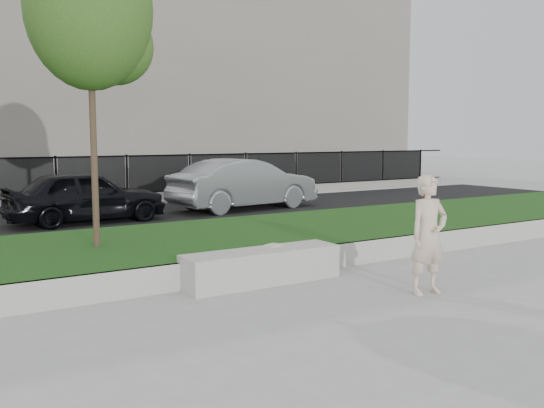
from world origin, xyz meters
TOP-DOWN VIEW (x-y plane):
  - ground at (0.00, 0.00)m, footprint 90.00×90.00m
  - grass_bank at (0.00, 3.00)m, footprint 34.00×4.00m
  - grass_kerb at (0.00, 1.04)m, footprint 34.00×0.08m
  - street at (0.00, 8.50)m, footprint 34.00×7.00m
  - far_pavement at (0.00, 13.00)m, footprint 34.00×3.00m
  - iron_fence at (0.00, 12.00)m, footprint 32.00×0.30m
  - building_facade at (0.00, 20.00)m, footprint 34.00×10.00m
  - stone_bench at (-0.20, 0.80)m, footprint 2.49×0.62m
  - man at (1.44, -0.98)m, footprint 0.65×0.46m
  - book at (0.11, 0.96)m, footprint 0.29×0.25m
  - young_tree at (-1.96, 3.04)m, footprint 2.10×2.01m
  - car_dark at (-0.72, 8.41)m, footprint 3.99×1.77m
  - car_silver at (4.04, 8.71)m, footprint 4.69×2.11m

SIDE VIEW (x-z plane):
  - ground at x=0.00m, z-range 0.00..0.00m
  - street at x=0.00m, z-range 0.00..0.04m
  - far_pavement at x=0.00m, z-range 0.00..0.12m
  - grass_bank at x=0.00m, z-range 0.00..0.40m
  - grass_kerb at x=0.00m, z-range 0.00..0.40m
  - stone_bench at x=-0.20m, z-range 0.00..0.51m
  - book at x=0.11m, z-range 0.51..0.54m
  - iron_fence at x=0.00m, z-range -0.21..1.29m
  - car_dark at x=-0.72m, z-range 0.04..1.37m
  - car_silver at x=4.04m, z-range 0.04..1.54m
  - man at x=1.44m, z-range 0.00..1.67m
  - young_tree at x=-1.96m, z-range 1.57..6.70m
  - building_facade at x=0.00m, z-range 0.00..10.00m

